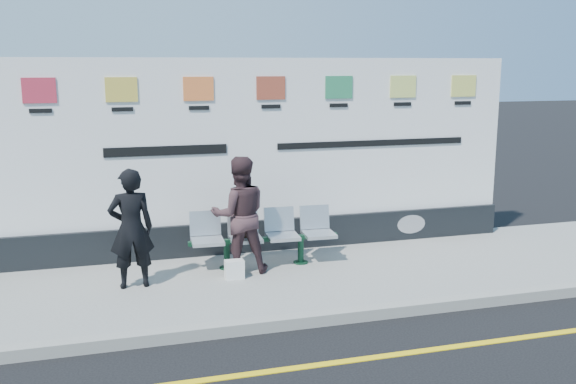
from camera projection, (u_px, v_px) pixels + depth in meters
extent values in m
plane|color=black|center=(317.00, 366.00, 6.55)|extent=(80.00, 80.00, 0.00)
cube|color=gray|center=(260.00, 282.00, 8.90)|extent=(14.00, 3.00, 0.12)
cube|color=gray|center=(290.00, 322.00, 7.48)|extent=(14.00, 0.18, 0.14)
cube|color=yellow|center=(317.00, 365.00, 6.55)|extent=(14.00, 0.10, 0.01)
cube|color=black|center=(270.00, 233.00, 10.25)|extent=(8.00, 0.30, 0.50)
cube|color=white|center=(270.00, 140.00, 9.95)|extent=(8.00, 0.14, 2.50)
imported|color=black|center=(131.00, 228.00, 8.37)|extent=(0.60, 0.41, 1.59)
imported|color=#3D272B|center=(240.00, 215.00, 8.98)|extent=(0.84, 0.67, 1.66)
cube|color=black|center=(245.00, 231.00, 9.24)|extent=(0.25, 0.14, 0.19)
cube|color=white|center=(234.00, 269.00, 8.82)|extent=(0.26, 0.16, 0.26)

